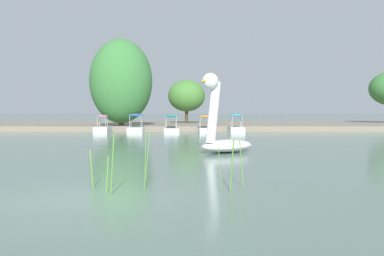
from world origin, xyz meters
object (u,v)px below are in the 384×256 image
(pedal_boat_blue, at_px, (135,127))
(pedal_boat_pink, at_px, (102,128))
(pedal_boat_teal, at_px, (170,128))
(swan_boat, at_px, (223,134))
(tree_willow_near_path, at_px, (120,81))
(pedal_boat_orange, at_px, (204,127))
(pedal_boat_cyan, at_px, (236,127))
(tree_sapling_by_fence, at_px, (186,96))

(pedal_boat_blue, relative_size, pedal_boat_pink, 0.93)
(pedal_boat_blue, bearing_deg, pedal_boat_pink, -179.37)
(pedal_boat_teal, bearing_deg, swan_boat, -79.68)
(tree_willow_near_path, bearing_deg, pedal_boat_orange, -22.77)
(swan_boat, bearing_deg, tree_willow_near_path, 110.80)
(pedal_boat_cyan, bearing_deg, tree_sapling_by_fence, 109.56)
(pedal_boat_blue, height_order, tree_sapling_by_fence, tree_sapling_by_fence)
(pedal_boat_teal, distance_m, tree_willow_near_path, 7.44)
(swan_boat, distance_m, tree_willow_near_path, 23.26)
(pedal_boat_cyan, relative_size, pedal_boat_orange, 1.18)
(tree_willow_near_path, bearing_deg, pedal_boat_teal, -36.52)
(pedal_boat_pink, height_order, tree_willow_near_path, tree_willow_near_path)
(pedal_boat_blue, distance_m, tree_sapling_by_fence, 13.72)
(tree_willow_near_path, xyz_separation_m, tree_sapling_by_fence, (6.09, 9.13, -1.07))
(pedal_boat_orange, height_order, pedal_boat_pink, pedal_boat_pink)
(swan_boat, relative_size, pedal_boat_pink, 1.52)
(pedal_boat_cyan, bearing_deg, tree_willow_near_path, 161.62)
(swan_boat, bearing_deg, pedal_boat_pink, 117.23)
(pedal_boat_teal, distance_m, tree_sapling_by_fence, 13.21)
(pedal_boat_orange, xyz_separation_m, tree_willow_near_path, (-7.84, 3.29, 4.24))
(swan_boat, xyz_separation_m, pedal_boat_teal, (-3.24, 17.81, -0.40))
(pedal_boat_orange, xyz_separation_m, pedal_boat_blue, (-5.99, -0.24, 0.02))
(pedal_boat_cyan, xyz_separation_m, pedal_boat_blue, (-8.74, -0.01, 0.02))
(pedal_boat_teal, height_order, tree_sapling_by_fence, tree_sapling_by_fence)
(pedal_boat_blue, height_order, pedal_boat_pink, pedal_boat_blue)
(pedal_boat_pink, relative_size, tree_willow_near_path, 0.29)
(pedal_boat_teal, height_order, tree_willow_near_path, tree_willow_near_path)
(pedal_boat_cyan, distance_m, pedal_boat_pink, 11.64)
(pedal_boat_teal, bearing_deg, pedal_boat_cyan, 1.14)
(tree_willow_near_path, distance_m, tree_sapling_by_fence, 11.03)
(swan_boat, distance_m, pedal_boat_orange, 18.16)
(swan_boat, xyz_separation_m, pedal_boat_cyan, (2.44, 17.92, -0.38))
(pedal_boat_blue, bearing_deg, tree_sapling_by_fence, 71.48)
(pedal_boat_orange, bearing_deg, tree_willow_near_path, 157.23)
(pedal_boat_pink, height_order, tree_sapling_by_fence, tree_sapling_by_fence)
(pedal_boat_orange, bearing_deg, pedal_boat_teal, -173.40)
(pedal_boat_pink, bearing_deg, pedal_boat_cyan, 0.23)
(pedal_boat_cyan, height_order, tree_willow_near_path, tree_willow_near_path)
(tree_willow_near_path, bearing_deg, pedal_boat_pink, -106.49)
(pedal_boat_teal, bearing_deg, tree_willow_near_path, 143.48)
(tree_willow_near_path, bearing_deg, swan_boat, -69.20)
(pedal_boat_orange, bearing_deg, tree_sapling_by_fence, 98.02)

